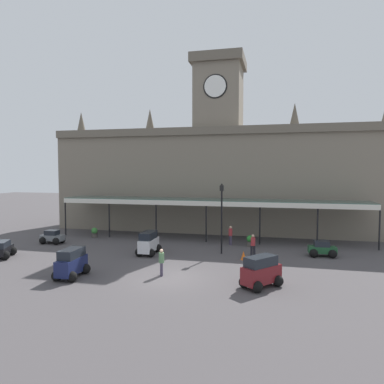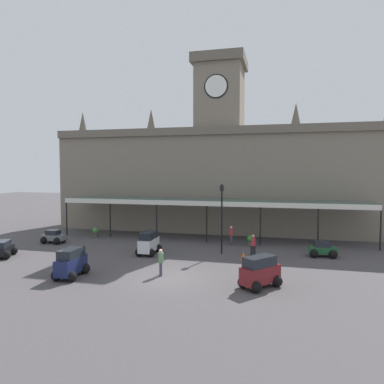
% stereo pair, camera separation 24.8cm
% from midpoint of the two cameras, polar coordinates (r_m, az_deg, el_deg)
% --- Properties ---
extents(ground_plane, '(140.00, 140.00, 0.00)m').
position_cam_midpoint_polar(ground_plane, '(22.26, -3.80, -13.60)').
color(ground_plane, '#484345').
extents(station_building, '(35.22, 6.96, 18.62)m').
position_cam_midpoint_polar(station_building, '(38.98, 4.11, 2.90)').
color(station_building, slate).
rests_on(station_building, ground).
extents(entrance_canopy, '(29.05, 3.26, 3.81)m').
position_cam_midpoint_polar(entrance_canopy, '(33.49, 2.50, -1.44)').
color(entrance_canopy, '#38564C').
rests_on(entrance_canopy, ground).
extents(car_green_sedan, '(2.09, 1.58, 1.19)m').
position_cam_midpoint_polar(car_green_sedan, '(28.98, 19.94, -8.74)').
color(car_green_sedan, '#1E512D').
rests_on(car_green_sedan, ground).
extents(car_black_estate, '(2.07, 2.42, 1.27)m').
position_cam_midpoint_polar(car_black_estate, '(30.47, -28.38, -8.24)').
color(car_black_estate, black).
rests_on(car_black_estate, ground).
extents(car_maroon_van, '(2.46, 2.56, 1.77)m').
position_cam_midpoint_polar(car_maroon_van, '(20.65, 10.71, -12.68)').
color(car_maroon_van, maroon).
rests_on(car_maroon_van, ground).
extents(car_navy_van, '(1.68, 2.45, 1.77)m').
position_cam_midpoint_polar(car_navy_van, '(23.32, -19.09, -10.93)').
color(car_navy_van, '#19214C').
rests_on(car_navy_van, ground).
extents(car_grey_sedan, '(2.06, 1.53, 1.19)m').
position_cam_midpoint_polar(car_grey_sedan, '(34.39, -21.71, -6.86)').
color(car_grey_sedan, slate).
rests_on(car_grey_sedan, ground).
extents(car_white_van, '(1.62, 2.42, 1.77)m').
position_cam_midpoint_polar(car_white_van, '(28.13, -7.25, -8.29)').
color(car_white_van, silver).
rests_on(car_white_van, ground).
extents(pedestrian_beside_cars, '(0.34, 0.38, 1.67)m').
position_cam_midpoint_polar(pedestrian_beside_cars, '(22.49, -5.25, -11.02)').
color(pedestrian_beside_cars, '#3F384C').
rests_on(pedestrian_beside_cars, ground).
extents(pedestrian_near_entrance, '(0.34, 0.36, 1.67)m').
position_cam_midpoint_polar(pedestrian_near_entrance, '(31.47, 5.98, -6.83)').
color(pedestrian_near_entrance, '#3F384C').
rests_on(pedestrian_near_entrance, ground).
extents(pedestrian_crossing_forecourt, '(0.38, 0.34, 1.67)m').
position_cam_midpoint_polar(pedestrian_crossing_forecourt, '(27.63, 9.52, -8.31)').
color(pedestrian_crossing_forecourt, black).
rests_on(pedestrian_crossing_forecourt, ground).
extents(victorian_lamppost, '(0.30, 0.30, 5.52)m').
position_cam_midpoint_polar(victorian_lamppost, '(27.79, 4.54, -3.03)').
color(victorian_lamppost, black).
rests_on(victorian_lamppost, ground).
extents(traffic_cone, '(0.40, 0.40, 0.65)m').
position_cam_midpoint_polar(traffic_cone, '(26.57, 8.00, -10.07)').
color(traffic_cone, orange).
rests_on(traffic_cone, ground).
extents(planter_by_canopy, '(0.60, 0.60, 0.96)m').
position_cam_midpoint_polar(planter_by_canopy, '(36.11, -15.59, -6.28)').
color(planter_by_canopy, '#47423D').
rests_on(planter_by_canopy, ground).
extents(planter_forecourt_centre, '(0.60, 0.60, 0.96)m').
position_cam_midpoint_polar(planter_forecourt_centre, '(31.15, 9.09, -7.74)').
color(planter_forecourt_centre, '#47423D').
rests_on(planter_forecourt_centre, ground).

